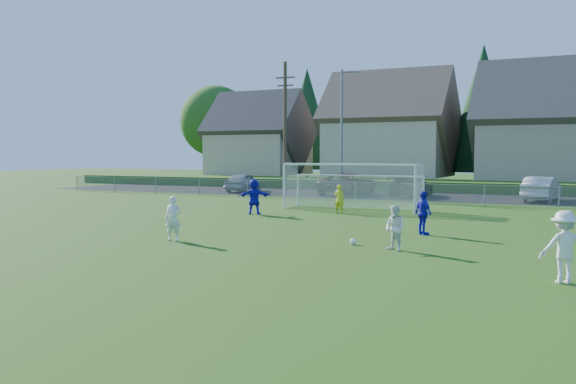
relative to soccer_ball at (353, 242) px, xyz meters
name	(u,v)px	position (x,y,z in m)	size (l,w,h in m)	color
ground	(173,253)	(-4.39, -3.91, -0.11)	(160.00, 160.00, 0.00)	#193D0C
asphalt_lot	(408,196)	(-4.39, 23.59, -0.10)	(60.00, 60.00, 0.00)	black
grass_embankment	(432,185)	(-4.39, 31.09, 0.29)	(70.00, 6.00, 0.80)	#1E420F
soccer_ball	(353,242)	(0.00, 0.00, 0.00)	(0.22, 0.22, 0.22)	white
player_white_a	(173,218)	(-5.94, -1.82, 0.67)	(0.57, 0.37, 1.55)	white
player_white_b	(395,228)	(1.59, -0.60, 0.60)	(0.69, 0.54, 1.42)	white
player_white_c	(564,247)	(6.44, -3.48, 0.74)	(1.10, 0.63, 1.70)	white
player_blue_a	(423,213)	(1.49, 3.50, 0.70)	(0.95, 0.40, 1.63)	#1713B4
player_blue_b	(254,197)	(-7.90, 7.45, 0.77)	(1.62, 0.52, 1.75)	#1713B4
goalkeeper	(339,199)	(-4.24, 9.68, 0.62)	(0.53, 0.35, 1.46)	yellow
car_a	(244,182)	(-17.37, 22.69, 0.64)	(1.76, 4.37, 1.49)	#9B9FA2
car_c	(348,184)	(-8.70, 23.04, 0.67)	(2.60, 5.64, 1.57)	#580A1A
car_d	(411,186)	(-4.14, 23.34, 0.60)	(1.98, 4.88, 1.42)	black
car_f	(542,189)	(4.44, 22.49, 0.67)	(1.66, 4.75, 1.56)	#BEBEBE
soccer_goal	(353,179)	(-4.39, 12.14, 1.52)	(7.42, 1.90, 2.50)	white
chainlink_fence	(385,192)	(-4.39, 18.09, 0.52)	(52.06, 0.06, 1.20)	gray
streetlight	(342,128)	(-8.84, 22.09, 4.73)	(1.38, 0.18, 9.00)	slate
utility_pole	(285,126)	(-13.89, 23.09, 5.04)	(1.60, 0.26, 10.00)	#473321
houses_row	(473,106)	(-2.42, 38.55, 7.22)	(53.90, 11.45, 13.27)	tan
tree_row	(474,115)	(-3.35, 44.83, 6.80)	(65.98, 12.36, 13.80)	#382616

